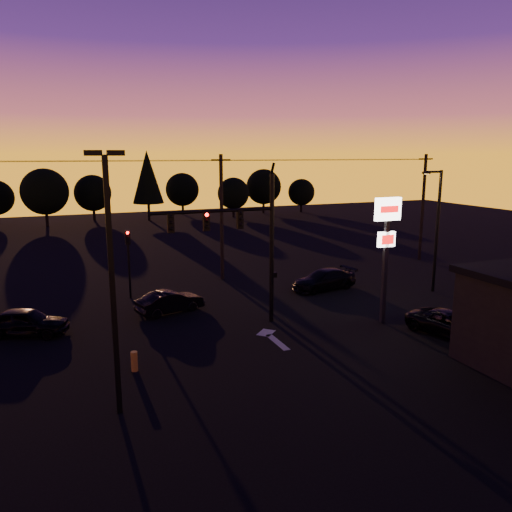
{
  "coord_description": "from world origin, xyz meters",
  "views": [
    {
      "loc": [
        -9.14,
        -19.9,
        9.02
      ],
      "look_at": [
        1.0,
        5.0,
        3.5
      ],
      "focal_mm": 35.0,
      "sensor_mm": 36.0,
      "label": 1
    }
  ],
  "objects": [
    {
      "name": "utility_pole_1",
      "position": [
        2.0,
        14.0,
        4.59
      ],
      "size": [
        1.4,
        0.26,
        9.0
      ],
      "color": "black",
      "rests_on": "ground"
    },
    {
      "name": "tree_8",
      "position": [
        27.0,
        50.0,
        3.12
      ],
      "size": [
        4.12,
        4.12,
        5.19
      ],
      "color": "black",
      "rests_on": "ground"
    },
    {
      "name": "tree_7",
      "position": [
        21.0,
        51.0,
        4.06
      ],
      "size": [
        5.36,
        5.36,
        6.74
      ],
      "color": "black",
      "rests_on": "ground"
    },
    {
      "name": "parking_lot_light",
      "position": [
        -7.5,
        -3.0,
        5.27
      ],
      "size": [
        1.25,
        0.3,
        9.14
      ],
      "color": "black",
      "rests_on": "ground"
    },
    {
      "name": "lane_arrow",
      "position": [
        0.5,
        1.67,
        0.01
      ],
      "size": [
        1.2,
        3.1,
        0.01
      ],
      "color": "beige",
      "rests_on": "ground"
    },
    {
      "name": "secondary_signal",
      "position": [
        -5.0,
        11.49,
        2.86
      ],
      "size": [
        0.3,
        0.31,
        4.35
      ],
      "color": "black",
      "rests_on": "ground"
    },
    {
      "name": "ground",
      "position": [
        0.0,
        0.0,
        0.0
      ],
      "size": [
        120.0,
        120.0,
        0.0
      ],
      "primitive_type": "plane",
      "color": "black",
      "rests_on": "ground"
    },
    {
      "name": "suv_parked",
      "position": [
        9.0,
        -1.45,
        0.61
      ],
      "size": [
        3.23,
        4.8,
        1.22
      ],
      "primitive_type": "imported",
      "rotation": [
        0.0,
        0.0,
        0.3
      ],
      "color": "black",
      "rests_on": "ground"
    },
    {
      "name": "tree_6",
      "position": [
        15.0,
        48.0,
        3.43
      ],
      "size": [
        4.54,
        4.54,
        5.71
      ],
      "color": "black",
      "rests_on": "ground"
    },
    {
      "name": "car_right",
      "position": [
        7.46,
        8.65,
        0.67
      ],
      "size": [
        4.85,
        2.51,
        1.34
      ],
      "primitive_type": "imported",
      "rotation": [
        0.0,
        0.0,
        -1.43
      ],
      "color": "black",
      "rests_on": "ground"
    },
    {
      "name": "car_left",
      "position": [
        -10.86,
        6.66,
        0.7
      ],
      "size": [
        4.45,
        3.06,
        1.41
      ],
      "primitive_type": "imported",
      "rotation": [
        0.0,
        0.0,
        1.2
      ],
      "color": "black",
      "rests_on": "ground"
    },
    {
      "name": "traffic_signal_mast",
      "position": [
        -0.1,
        3.99,
        4.94
      ],
      "size": [
        6.79,
        0.52,
        8.58
      ],
      "color": "black",
      "rests_on": "ground"
    },
    {
      "name": "tree_4",
      "position": [
        3.0,
        49.0,
        5.93
      ],
      "size": [
        4.18,
        4.18,
        9.5
      ],
      "color": "black",
      "rests_on": "ground"
    },
    {
      "name": "pylon_sign",
      "position": [
        7.0,
        1.5,
        4.91
      ],
      "size": [
        1.5,
        0.28,
        6.8
      ],
      "color": "black",
      "rests_on": "ground"
    },
    {
      "name": "tree_5",
      "position": [
        9.0,
        54.0,
        3.75
      ],
      "size": [
        4.95,
        4.95,
        6.22
      ],
      "color": "black",
      "rests_on": "ground"
    },
    {
      "name": "streetlight",
      "position": [
        13.91,
        5.5,
        4.42
      ],
      "size": [
        1.55,
        0.35,
        8.0
      ],
      "color": "black",
      "rests_on": "ground"
    },
    {
      "name": "car_mid",
      "position": [
        -3.3,
        7.6,
        0.64
      ],
      "size": [
        4.13,
        2.39,
        1.29
      ],
      "primitive_type": "imported",
      "rotation": [
        0.0,
        0.0,
        1.85
      ],
      "color": "black",
      "rests_on": "ground"
    },
    {
      "name": "power_wires",
      "position": [
        2.0,
        14.0,
        8.57
      ],
      "size": [
        36.0,
        1.22,
        0.07
      ],
      "color": "black",
      "rests_on": "ground"
    },
    {
      "name": "bollard",
      "position": [
        -6.47,
        0.3,
        0.43
      ],
      "size": [
        0.29,
        0.29,
        0.86
      ],
      "primitive_type": "cylinder",
      "color": "#A77121",
      "rests_on": "ground"
    },
    {
      "name": "tree_2",
      "position": [
        -10.0,
        48.0,
        4.37
      ],
      "size": [
        5.77,
        5.78,
        7.26
      ],
      "color": "black",
      "rests_on": "ground"
    },
    {
      "name": "tree_3",
      "position": [
        -4.0,
        52.0,
        3.75
      ],
      "size": [
        4.95,
        4.95,
        6.22
      ],
      "color": "black",
      "rests_on": "ground"
    },
    {
      "name": "utility_pole_2",
      "position": [
        20.0,
        14.0,
        4.59
      ],
      "size": [
        1.4,
        0.26,
        9.0
      ],
      "color": "black",
      "rests_on": "ground"
    }
  ]
}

